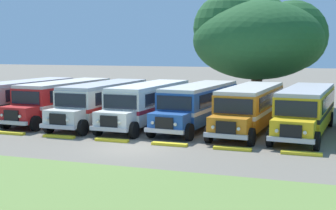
# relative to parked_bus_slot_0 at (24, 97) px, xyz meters

# --- Properties ---
(ground_plane) EXTENTS (220.00, 220.00, 0.00)m
(ground_plane) POSITION_rel_parked_bus_slot_0_xyz_m (11.87, -7.16, -1.58)
(ground_plane) COLOR slate
(foreground_grass_strip) EXTENTS (80.00, 11.25, 0.01)m
(foreground_grass_strip) POSITION_rel_parked_bus_slot_0_xyz_m (11.87, -16.45, -1.58)
(foreground_grass_strip) COLOR olive
(foreground_grass_strip) RESTS_ON ground_plane
(parked_bus_slot_0) EXTENTS (3.15, 10.90, 2.82)m
(parked_bus_slot_0) POSITION_rel_parked_bus_slot_0_xyz_m (0.00, 0.00, 0.00)
(parked_bus_slot_0) COLOR #9E9993
(parked_bus_slot_0) RESTS_ON ground_plane
(parked_bus_slot_1) EXTENTS (3.14, 10.90, 2.82)m
(parked_bus_slot_1) POSITION_rel_parked_bus_slot_0_xyz_m (3.20, 0.42, 0.00)
(parked_bus_slot_1) COLOR red
(parked_bus_slot_1) RESTS_ON ground_plane
(parked_bus_slot_2) EXTENTS (2.91, 10.87, 2.82)m
(parked_bus_slot_2) POSITION_rel_parked_bus_slot_0_xyz_m (6.67, -0.01, 0.00)
(parked_bus_slot_2) COLOR silver
(parked_bus_slot_2) RESTS_ON ground_plane
(parked_bus_slot_3) EXTENTS (3.09, 10.89, 2.82)m
(parked_bus_slot_3) POSITION_rel_parked_bus_slot_0_xyz_m (10.01, 0.23, 0.00)
(parked_bus_slot_3) COLOR silver
(parked_bus_slot_3) RESTS_ON ground_plane
(parked_bus_slot_4) EXTENTS (3.48, 10.96, 2.82)m
(parked_bus_slot_4) POSITION_rel_parked_bus_slot_0_xyz_m (13.47, 0.66, 0.00)
(parked_bus_slot_4) COLOR #23519E
(parked_bus_slot_4) RESTS_ON ground_plane
(parked_bus_slot_5) EXTENTS (3.34, 10.94, 2.82)m
(parked_bus_slot_5) POSITION_rel_parked_bus_slot_0_xyz_m (16.98, 0.31, 0.00)
(parked_bus_slot_5) COLOR orange
(parked_bus_slot_5) RESTS_ON ground_plane
(parked_bus_slot_6) EXTENTS (3.49, 10.96, 2.82)m
(parked_bus_slot_6) POSITION_rel_parked_bus_slot_0_xyz_m (20.41, 0.30, 0.00)
(parked_bus_slot_6) COLOR yellow
(parked_bus_slot_6) RESTS_ON ground_plane
(curb_wheelstop_1) EXTENTS (2.00, 0.36, 0.15)m
(curb_wheelstop_1) POSITION_rel_parked_bus_slot_0_xyz_m (3.25, -5.92, -1.51)
(curb_wheelstop_1) COLOR yellow
(curb_wheelstop_1) RESTS_ON ground_plane
(curb_wheelstop_2) EXTENTS (2.00, 0.36, 0.15)m
(curb_wheelstop_2) POSITION_rel_parked_bus_slot_0_xyz_m (6.70, -5.92, -1.51)
(curb_wheelstop_2) COLOR yellow
(curb_wheelstop_2) RESTS_ON ground_plane
(curb_wheelstop_3) EXTENTS (2.00, 0.36, 0.15)m
(curb_wheelstop_3) POSITION_rel_parked_bus_slot_0_xyz_m (10.15, -5.92, -1.51)
(curb_wheelstop_3) COLOR yellow
(curb_wheelstop_3) RESTS_ON ground_plane
(curb_wheelstop_4) EXTENTS (2.00, 0.36, 0.15)m
(curb_wheelstop_4) POSITION_rel_parked_bus_slot_0_xyz_m (13.59, -5.92, -1.51)
(curb_wheelstop_4) COLOR yellow
(curb_wheelstop_4) RESTS_ON ground_plane
(curb_wheelstop_5) EXTENTS (2.00, 0.36, 0.15)m
(curb_wheelstop_5) POSITION_rel_parked_bus_slot_0_xyz_m (17.04, -5.92, -1.51)
(curb_wheelstop_5) COLOR yellow
(curb_wheelstop_5) RESTS_ON ground_plane
(curb_wheelstop_6) EXTENTS (2.00, 0.36, 0.15)m
(curb_wheelstop_6) POSITION_rel_parked_bus_slot_0_xyz_m (20.49, -5.92, -1.51)
(curb_wheelstop_6) COLOR yellow
(curb_wheelstop_6) RESTS_ON ground_plane
(broad_shade_tree) EXTENTS (11.70, 11.97, 10.13)m
(broad_shade_tree) POSITION_rel_parked_bus_slot_0_xyz_m (15.70, 12.91, 4.74)
(broad_shade_tree) COLOR brown
(broad_shade_tree) RESTS_ON ground_plane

